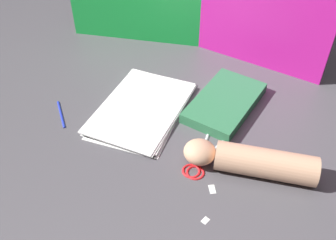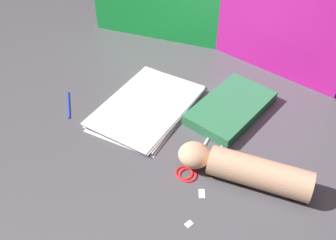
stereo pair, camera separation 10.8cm
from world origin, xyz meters
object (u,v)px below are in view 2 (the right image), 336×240
(paper_stack, at_px, (147,106))
(hand_forearm, at_px, (245,169))
(book_closed, at_px, (231,108))
(scissors, at_px, (194,165))

(paper_stack, relative_size, hand_forearm, 1.02)
(book_closed, xyz_separation_m, hand_forearm, (0.13, -0.23, 0.02))
(scissors, bearing_deg, hand_forearm, 10.32)
(paper_stack, bearing_deg, scissors, -31.28)
(paper_stack, xyz_separation_m, hand_forearm, (0.36, -0.12, 0.03))
(paper_stack, height_order, hand_forearm, hand_forearm)
(hand_forearm, bearing_deg, paper_stack, 162.16)
(paper_stack, height_order, book_closed, book_closed)
(paper_stack, distance_m, hand_forearm, 0.38)
(book_closed, relative_size, hand_forearm, 0.87)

